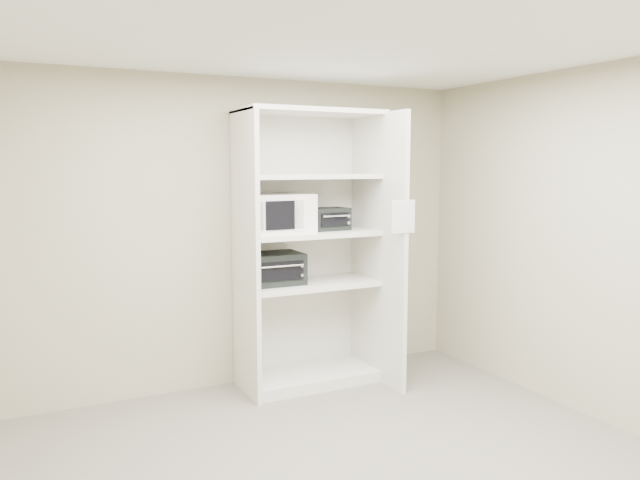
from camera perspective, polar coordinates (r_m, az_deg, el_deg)
name	(u,v)px	position (r m, az deg, el deg)	size (l,w,h in m)	color
ceiling	(340,30)	(3.71, 1.81, 18.60)	(4.50, 4.00, 0.01)	white
wall_back	(231,234)	(5.51, -8.17, 0.57)	(4.50, 0.02, 2.70)	tan
wall_right	(603,245)	(5.13, 24.46, -0.43)	(0.02, 4.00, 2.70)	tan
shelving_unit	(314,258)	(5.51, -0.56, -1.65)	(1.24, 0.92, 2.42)	silver
microwave	(278,213)	(5.36, -3.90, 2.45)	(0.55, 0.42, 0.33)	white
toaster_oven_upper	(328,219)	(5.56, 0.71, 1.94)	(0.34, 0.26, 0.20)	black
toaster_oven_lower	(273,269)	(5.42, -4.30, -2.62)	(0.49, 0.37, 0.27)	black
paper_sign	(403,217)	(5.18, 7.63, 2.13)	(0.21, 0.01, 0.27)	white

